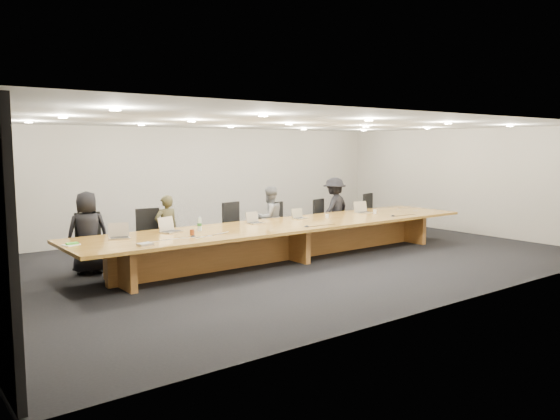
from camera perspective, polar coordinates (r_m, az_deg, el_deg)
The scene contains 28 objects.
ground at distance 11.35m, azimuth 0.92°, elevation -5.16°, with size 12.00×12.00×0.00m, color black.
back_wall at distance 14.50m, azimuth -8.87°, elevation 2.93°, with size 12.00×0.02×2.80m, color beige.
conference_table at distance 11.26m, azimuth 0.92°, elevation -2.57°, with size 9.00×1.80×0.75m.
chair_far_left at distance 10.72m, azimuth -19.14°, elevation -3.19°, with size 0.57×0.57×1.12m, color black, non-canonical shape.
chair_left at distance 11.09m, azimuth -13.29°, elevation -2.68°, with size 0.57×0.57×1.12m, color black, non-canonical shape.
chair_mid_left at distance 11.97m, azimuth -4.41°, elevation -1.81°, with size 0.58×0.58×1.13m, color black, non-canonical shape.
chair_mid_right at distance 12.81m, azimuth 0.37°, elevation -1.44°, with size 0.53×0.53×1.04m, color black, non-canonical shape.
chair_right at distance 13.55m, azimuth 4.79°, elevation -1.00°, with size 0.53×0.53×1.05m, color black, non-canonical shape.
chair_far_right at distance 14.90m, azimuth 9.87°, elevation -0.31°, with size 0.55×0.55×1.08m, color black, non-canonical shape.
person_a at distance 10.59m, azimuth -19.46°, elevation -2.23°, with size 0.74×0.48×1.52m, color black.
person_b at distance 11.18m, azimuth -11.78°, elevation -1.94°, with size 0.50×0.33×1.36m, color #33301C.
person_c at distance 12.36m, azimuth -1.10°, elevation -0.83°, with size 0.69×0.54×1.43m, color slate.
person_d at distance 13.72m, azimuth 5.71°, elevation 0.15°, with size 1.00×0.58×1.55m, color black.
laptop_a at distance 9.77m, azimuth -16.46°, elevation -2.09°, with size 0.35×0.25×0.27m, color tan, non-canonical shape.
laptop_b at distance 10.25m, azimuth -11.30°, elevation -1.49°, with size 0.37×0.27×0.29m, color tan, non-canonical shape.
laptop_c at distance 11.22m, azimuth -2.58°, elevation -0.79°, with size 0.31×0.22×0.24m, color tan, non-canonical shape.
laptop_d at distance 11.94m, azimuth 2.12°, elevation -0.37°, with size 0.29×0.21×0.23m, color tan, non-canonical shape.
laptop_e at distance 13.11m, azimuth 8.71°, elevation 0.31°, with size 0.36×0.26×0.28m, color #C4B595, non-canonical shape.
water_bottle at distance 10.31m, azimuth -8.41°, elevation -1.50°, with size 0.08×0.08×0.25m, color silver.
amber_mug at distance 9.89m, azimuth -9.17°, elevation -2.30°, with size 0.08×0.08×0.10m, color brown.
paper_cup_near at distance 12.10m, azimuth 4.95°, elevation -0.65°, with size 0.07×0.07×0.08m, color silver.
paper_cup_far at distance 13.00m, azimuth 9.89°, elevation -0.19°, with size 0.08×0.08×0.10m, color silver.
notepad at distance 9.38m, azimuth -21.01°, elevation -3.42°, with size 0.24×0.19×0.01m, color white.
lime_gadget at distance 9.38m, azimuth -20.90°, elevation -3.29°, with size 0.18×0.10×0.03m, color green.
av_box at distance 9.04m, azimuth -13.93°, elevation -3.47°, with size 0.23×0.17×0.03m, color #B6B6BB.
mic_left at distance 9.69m, azimuth -9.05°, elevation -2.71°, with size 0.10×0.10×0.03m, color black.
mic_center at distance 10.76m, azimuth 2.81°, elevation -1.69°, with size 0.12×0.12×0.03m, color black.
mic_right at distance 12.62m, azimuth 11.74°, elevation -0.58°, with size 0.12×0.12×0.03m, color black.
Camera 1 is at (-6.85, -8.75, 2.33)m, focal length 35.00 mm.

